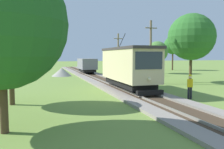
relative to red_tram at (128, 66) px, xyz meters
The scene contains 11 objects.
red_tram is the anchor object (origin of this frame).
freight_car 18.69m from the red_tram, 90.01° to the left, with size 2.40×5.20×2.31m.
utility_pole_mid 6.20m from the red_tram, 44.75° to the left, with size 1.40×0.37×6.96m.
utility_pole_far 16.00m from the red_tram, 74.38° to the left, with size 1.40×0.24×6.54m.
gravel_pile 17.40m from the red_tram, 104.29° to the left, with size 3.03×3.03×1.27m, color #9E998E.
track_worker 5.70m from the red_tram, 58.95° to the right, with size 0.45×0.41×1.78m.
tree_left_near 9.82m from the red_tram, 161.15° to the right, with size 4.00×4.00×6.21m.
tree_right_near 10.47m from the red_tram, 22.88° to the left, with size 5.33×5.33×7.90m.
tree_left_far 12.61m from the red_tram, 134.88° to the right, with size 5.22×5.22×6.99m.
tree_right_far 21.24m from the red_tram, 54.92° to the left, with size 3.66×3.66×5.62m.
tree_horizon 31.93m from the red_tram, 51.21° to the left, with size 3.84×3.84×7.26m.
Camera 1 is at (-7.32, -1.24, 3.10)m, focal length 36.85 mm.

